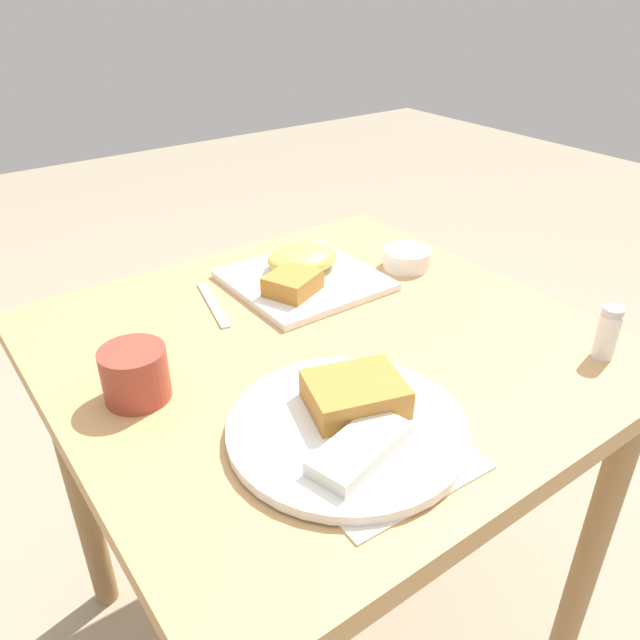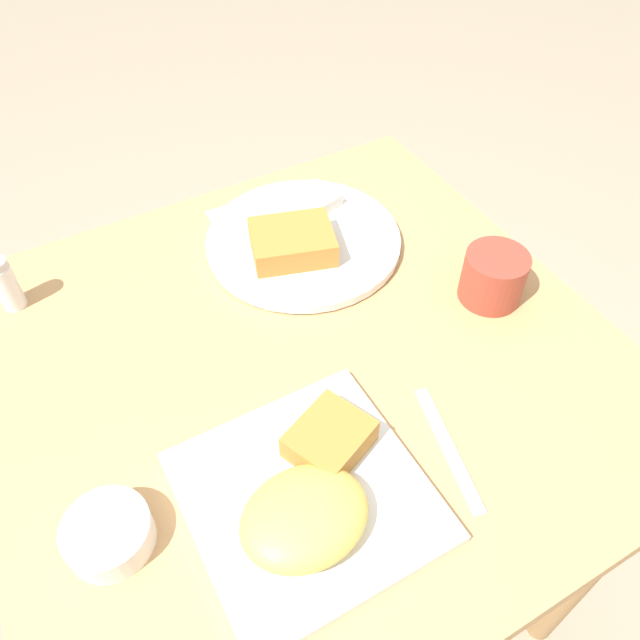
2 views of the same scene
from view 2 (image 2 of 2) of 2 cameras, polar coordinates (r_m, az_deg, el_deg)
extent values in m
plane|color=gray|center=(1.49, -1.09, -21.48)|extent=(8.00, 8.00, 0.00)
cube|color=tan|center=(0.86, -1.77, -4.24)|extent=(0.84, 0.82, 0.04)
cylinder|color=#9F7649|center=(1.21, 23.58, -19.67)|extent=(0.05, 0.05, 0.70)
cylinder|color=#9F7649|center=(1.34, -22.67, -9.29)|extent=(0.05, 0.05, 0.70)
cylinder|color=#9F7649|center=(1.46, 4.56, 1.67)|extent=(0.05, 0.05, 0.70)
cube|color=beige|center=(1.02, -2.50, 7.53)|extent=(0.22, 0.26, 0.00)
cube|color=white|center=(0.73, -1.24, -15.82)|extent=(0.26, 0.26, 0.01)
ellipsoid|color=#E5BC51|center=(0.69, -1.43, -17.55)|extent=(0.14, 0.12, 0.04)
cube|color=#B77A33|center=(0.74, 0.88, -10.83)|extent=(0.11, 0.11, 0.04)
cylinder|color=white|center=(1.00, -1.53, 7.29)|extent=(0.31, 0.31, 0.01)
cube|color=#B77A33|center=(0.96, -2.54, 7.15)|extent=(0.15, 0.13, 0.04)
cube|color=silver|center=(1.04, -1.83, 10.10)|extent=(0.15, 0.09, 0.02)
cylinder|color=white|center=(0.73, -18.78, -18.03)|extent=(0.09, 0.09, 0.04)
cylinder|color=beige|center=(0.72, -19.11, -17.47)|extent=(0.08, 0.08, 0.00)
cylinder|color=white|center=(0.99, -26.70, 2.73)|extent=(0.03, 0.03, 0.07)
cylinder|color=white|center=(1.00, -26.39, 2.06)|extent=(0.03, 0.03, 0.04)
cube|color=silver|center=(0.78, 11.65, -11.37)|extent=(0.06, 0.18, 0.00)
cylinder|color=#9E3D2D|center=(0.93, 15.57, 3.83)|extent=(0.09, 0.09, 0.08)
camera|label=1|loc=(1.39, 4.66, 42.15)|focal=35.00mm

